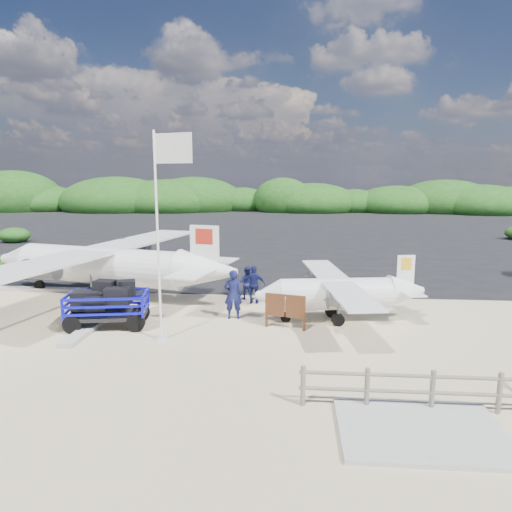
{
  "coord_description": "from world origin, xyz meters",
  "views": [
    {
      "loc": [
        2.72,
        -15.19,
        5.45
      ],
      "look_at": [
        1.12,
        4.21,
        1.98
      ],
      "focal_mm": 32.0,
      "sensor_mm": 36.0,
      "label": 1
    }
  ],
  "objects_px": {
    "signboard": "(285,329)",
    "crew_b": "(247,283)",
    "crew_a": "(233,294)",
    "aircraft_small": "(186,230)",
    "crew_c": "(254,285)",
    "flagpole": "(162,340)",
    "baggage_cart": "(109,327)",
    "aircraft_large": "(425,237)"
  },
  "relations": [
    {
      "from": "crew_c",
      "to": "aircraft_large",
      "type": "relative_size",
      "value": 0.11
    },
    {
      "from": "baggage_cart",
      "to": "crew_c",
      "type": "height_order",
      "value": "crew_c"
    },
    {
      "from": "crew_c",
      "to": "aircraft_large",
      "type": "height_order",
      "value": "aircraft_large"
    },
    {
      "from": "crew_a",
      "to": "crew_c",
      "type": "height_order",
      "value": "crew_a"
    },
    {
      "from": "crew_a",
      "to": "aircraft_large",
      "type": "bearing_deg",
      "value": -128.25
    },
    {
      "from": "signboard",
      "to": "aircraft_large",
      "type": "bearing_deg",
      "value": 80.21
    },
    {
      "from": "aircraft_small",
      "to": "baggage_cart",
      "type": "bearing_deg",
      "value": 89.53
    },
    {
      "from": "baggage_cart",
      "to": "crew_a",
      "type": "xyz_separation_m",
      "value": [
        4.4,
        1.36,
        0.95
      ]
    },
    {
      "from": "crew_a",
      "to": "crew_c",
      "type": "xyz_separation_m",
      "value": [
        0.63,
        2.14,
        -0.13
      ]
    },
    {
      "from": "flagpole",
      "to": "crew_a",
      "type": "distance_m",
      "value": 3.41
    },
    {
      "from": "baggage_cart",
      "to": "crew_b",
      "type": "relative_size",
      "value": 2.05
    },
    {
      "from": "baggage_cart",
      "to": "aircraft_large",
      "type": "distance_m",
      "value": 32.1
    },
    {
      "from": "crew_c",
      "to": "aircraft_small",
      "type": "height_order",
      "value": "crew_c"
    },
    {
      "from": "aircraft_large",
      "to": "crew_b",
      "type": "bearing_deg",
      "value": 71.66
    },
    {
      "from": "baggage_cart",
      "to": "signboard",
      "type": "relative_size",
      "value": 1.92
    },
    {
      "from": "crew_a",
      "to": "aircraft_small",
      "type": "relative_size",
      "value": 0.29
    },
    {
      "from": "flagpole",
      "to": "crew_c",
      "type": "height_order",
      "value": "flagpole"
    },
    {
      "from": "crew_c",
      "to": "aircraft_large",
      "type": "xyz_separation_m",
      "value": [
        13.41,
        22.78,
        -0.83
      ]
    },
    {
      "from": "flagpole",
      "to": "crew_b",
      "type": "xyz_separation_m",
      "value": [
        2.33,
        5.34,
        0.74
      ]
    },
    {
      "from": "crew_b",
      "to": "crew_a",
      "type": "bearing_deg",
      "value": 97.65
    },
    {
      "from": "signboard",
      "to": "crew_b",
      "type": "distance_m",
      "value": 4.32
    },
    {
      "from": "signboard",
      "to": "aircraft_small",
      "type": "distance_m",
      "value": 31.14
    },
    {
      "from": "signboard",
      "to": "aircraft_large",
      "type": "xyz_separation_m",
      "value": [
        12.03,
        25.96,
        0.0
      ]
    },
    {
      "from": "signboard",
      "to": "crew_b",
      "type": "xyz_separation_m",
      "value": [
        -1.77,
        3.87,
        0.74
      ]
    },
    {
      "from": "flagpole",
      "to": "aircraft_small",
      "type": "height_order",
      "value": "flagpole"
    },
    {
      "from": "baggage_cart",
      "to": "crew_a",
      "type": "bearing_deg",
      "value": 7.19
    },
    {
      "from": "crew_c",
      "to": "baggage_cart",
      "type": "bearing_deg",
      "value": 37.44
    },
    {
      "from": "crew_a",
      "to": "crew_b",
      "type": "relative_size",
      "value": 1.29
    },
    {
      "from": "aircraft_small",
      "to": "crew_b",
      "type": "bearing_deg",
      "value": 100.62
    },
    {
      "from": "flagpole",
      "to": "crew_b",
      "type": "relative_size",
      "value": 4.61
    },
    {
      "from": "aircraft_large",
      "to": "signboard",
      "type": "bearing_deg",
      "value": 78.79
    },
    {
      "from": "flagpole",
      "to": "crew_b",
      "type": "distance_m",
      "value": 5.87
    },
    {
      "from": "crew_b",
      "to": "crew_c",
      "type": "relative_size",
      "value": 0.89
    },
    {
      "from": "flagpole",
      "to": "crew_c",
      "type": "xyz_separation_m",
      "value": [
        2.72,
        4.65,
        0.83
      ]
    },
    {
      "from": "signboard",
      "to": "crew_a",
      "type": "bearing_deg",
      "value": 167.67
    },
    {
      "from": "baggage_cart",
      "to": "aircraft_small",
      "type": "relative_size",
      "value": 0.46
    },
    {
      "from": "flagpole",
      "to": "signboard",
      "type": "relative_size",
      "value": 4.33
    },
    {
      "from": "flagpole",
      "to": "signboard",
      "type": "distance_m",
      "value": 4.36
    },
    {
      "from": "crew_c",
      "to": "aircraft_large",
      "type": "distance_m",
      "value": 26.45
    },
    {
      "from": "baggage_cart",
      "to": "aircraft_large",
      "type": "relative_size",
      "value": 0.21
    },
    {
      "from": "baggage_cart",
      "to": "aircraft_small",
      "type": "xyz_separation_m",
      "value": [
        -4.17,
        29.6,
        0.0
      ]
    },
    {
      "from": "flagpole",
      "to": "crew_c",
      "type": "relative_size",
      "value": 4.12
    }
  ]
}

